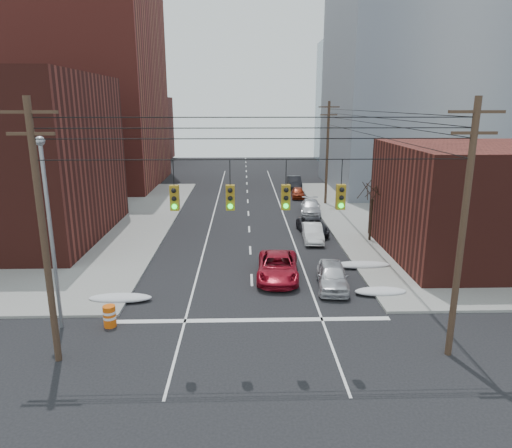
{
  "coord_description": "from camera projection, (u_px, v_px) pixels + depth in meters",
  "views": [
    {
      "loc": [
        -0.47,
        -14.75,
        10.68
      ],
      "look_at": [
        0.34,
        14.41,
        3.0
      ],
      "focal_mm": 32.0,
      "sensor_mm": 36.0,
      "label": 1
    }
  ],
  "objects": [
    {
      "name": "utility_pole_right",
      "position": [
        463.0,
        228.0,
        18.64
      ],
      "size": [
        2.2,
        0.28,
        11.0
      ],
      "color": "#473323",
      "rests_on": "ground"
    },
    {
      "name": "snow_nw",
      "position": [
        120.0,
        298.0,
        25.44
      ],
      "size": [
        3.5,
        1.08,
        0.42
      ],
      "primitive_type": "ellipsoid",
      "color": "silver",
      "rests_on": "ground"
    },
    {
      "name": "bare_tree",
      "position": [
        371.0,
        213.0,
        35.99
      ],
      "size": [
        2.09,
        2.2,
        4.93
      ],
      "color": "black",
      "rests_on": "ground"
    },
    {
      "name": "parked_car_e",
      "position": [
        298.0,
        193.0,
        53.47
      ],
      "size": [
        1.72,
        3.76,
        1.25
      ],
      "primitive_type": "imported",
      "rotation": [
        0.0,
        0.0,
        -0.07
      ],
      "color": "maroon",
      "rests_on": "ground"
    },
    {
      "name": "snow_ne",
      "position": [
        380.0,
        291.0,
        26.32
      ],
      "size": [
        3.0,
        1.08,
        0.42
      ],
      "primitive_type": "ellipsoid",
      "color": "silver",
      "rests_on": "ground"
    },
    {
      "name": "parked_car_c",
      "position": [
        312.0,
        226.0,
        38.71
      ],
      "size": [
        2.45,
        4.79,
        1.3
      ],
      "primitive_type": "imported",
      "rotation": [
        0.0,
        0.0,
        0.06
      ],
      "color": "black",
      "rests_on": "ground"
    },
    {
      "name": "traffic_signals",
      "position": [
        258.0,
        196.0,
        18.04
      ],
      "size": [
        17.0,
        0.42,
        2.02
      ],
      "color": "black",
      "rests_on": "ground"
    },
    {
      "name": "utility_pole_far",
      "position": [
        327.0,
        152.0,
        48.61
      ],
      "size": [
        2.2,
        0.28,
        11.0
      ],
      "color": "#473323",
      "rests_on": "ground"
    },
    {
      "name": "building_brick_tall",
      "position": [
        61.0,
        70.0,
        58.92
      ],
      "size": [
        24.0,
        20.0,
        30.0
      ],
      "primitive_type": "cube",
      "color": "maroon",
      "rests_on": "ground"
    },
    {
      "name": "lot_car_a",
      "position": [
        52.0,
        238.0,
        34.85
      ],
      "size": [
        3.74,
        1.42,
        1.22
      ],
      "primitive_type": "imported",
      "rotation": [
        0.0,
        0.0,
        1.61
      ],
      "color": "silver",
      "rests_on": "sidewalk_nw"
    },
    {
      "name": "parked_car_b",
      "position": [
        313.0,
        233.0,
        36.54
      ],
      "size": [
        1.65,
        4.26,
        1.38
      ],
      "primitive_type": "imported",
      "rotation": [
        0.0,
        0.0,
        -0.04
      ],
      "color": "white",
      "rests_on": "ground"
    },
    {
      "name": "parked_car_a",
      "position": [
        332.0,
        276.0,
        27.22
      ],
      "size": [
        2.27,
        4.6,
        1.51
      ],
      "primitive_type": "imported",
      "rotation": [
        0.0,
        0.0,
        -0.11
      ],
      "color": "silver",
      "rests_on": "ground"
    },
    {
      "name": "building_office",
      "position": [
        423.0,
        89.0,
        56.93
      ],
      "size": [
        22.0,
        20.0,
        25.0
      ],
      "primitive_type": "cube",
      "color": "gray",
      "rests_on": "ground"
    },
    {
      "name": "lot_car_b",
      "position": [
        69.0,
        222.0,
        39.3
      ],
      "size": [
        5.32,
        3.26,
        1.38
      ],
      "primitive_type": "imported",
      "rotation": [
        0.0,
        0.0,
        1.78
      ],
      "color": "#A6A6AA",
      "rests_on": "sidewalk_nw"
    },
    {
      "name": "street_light",
      "position": [
        49.0,
        219.0,
        21.12
      ],
      "size": [
        0.44,
        0.44,
        9.32
      ],
      "color": "gray",
      "rests_on": "ground"
    },
    {
      "name": "snow_east_far",
      "position": [
        361.0,
        265.0,
        30.67
      ],
      "size": [
        4.0,
        1.08,
        0.42
      ],
      "primitive_type": "ellipsoid",
      "color": "silver",
      "rests_on": "ground"
    },
    {
      "name": "building_storefront",
      "position": [
        507.0,
        203.0,
        31.92
      ],
      "size": [
        16.0,
        12.0,
        8.0
      ],
      "primitive_type": "cube",
      "color": "#471A15",
      "rests_on": "ground"
    },
    {
      "name": "lot_car_c",
      "position": [
        15.0,
        236.0,
        34.85
      ],
      "size": [
        5.72,
        3.72,
        1.54
      ],
      "primitive_type": "imported",
      "rotation": [
        0.0,
        0.0,
        1.89
      ],
      "color": "black",
      "rests_on": "sidewalk_nw"
    },
    {
      "name": "lot_car_d",
      "position": [
        75.0,
        205.0,
        45.56
      ],
      "size": [
        4.59,
        2.97,
        1.46
      ],
      "primitive_type": "imported",
      "rotation": [
        0.0,
        0.0,
        1.89
      ],
      "color": "#ADADB2",
      "rests_on": "sidewalk_nw"
    },
    {
      "name": "ground",
      "position": [
        258.0,
        400.0,
        16.99
      ],
      "size": [
        160.0,
        160.0,
        0.0
      ],
      "primitive_type": "plane",
      "color": "black",
      "rests_on": "ground"
    },
    {
      "name": "utility_pole_left",
      "position": [
        43.0,
        231.0,
        18.19
      ],
      "size": [
        2.2,
        0.28,
        11.0
      ],
      "color": "#473323",
      "rests_on": "ground"
    },
    {
      "name": "parked_car_f",
      "position": [
        294.0,
        182.0,
        59.59
      ],
      "size": [
        1.68,
        4.72,
        1.55
      ],
      "primitive_type": "imported",
      "rotation": [
        0.0,
        0.0,
        -0.01
      ],
      "color": "black",
      "rests_on": "ground"
    },
    {
      "name": "construction_barrel",
      "position": [
        110.0,
        316.0,
        22.49
      ],
      "size": [
        0.66,
        0.66,
        1.09
      ],
      "rotation": [
        0.0,
        0.0,
        0.05
      ],
      "color": "#DE560B",
      "rests_on": "ground"
    },
    {
      "name": "building_brick_far",
      "position": [
        108.0,
        130.0,
        86.29
      ],
      "size": [
        22.0,
        18.0,
        12.0
      ],
      "primitive_type": "cube",
      "color": "#471A15",
      "rests_on": "ground"
    },
    {
      "name": "parked_car_d",
      "position": [
        311.0,
        207.0,
        45.57
      ],
      "size": [
        2.46,
        4.96,
        1.39
      ],
      "primitive_type": "imported",
      "rotation": [
        0.0,
        0.0,
        -0.11
      ],
      "color": "silver",
      "rests_on": "ground"
    },
    {
      "name": "building_glass",
      "position": [
        378.0,
        102.0,
        82.5
      ],
      "size": [
        20.0,
        18.0,
        22.0
      ],
      "primitive_type": "cube",
      "color": "gray",
      "rests_on": "ground"
    },
    {
      "name": "red_pickup",
      "position": [
        278.0,
        267.0,
        28.72
      ],
      "size": [
        2.91,
        5.63,
        1.52
      ],
      "primitive_type": "imported",
      "rotation": [
        0.0,
        0.0,
        -0.07
      ],
      "color": "maroon",
      "rests_on": "ground"
    }
  ]
}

